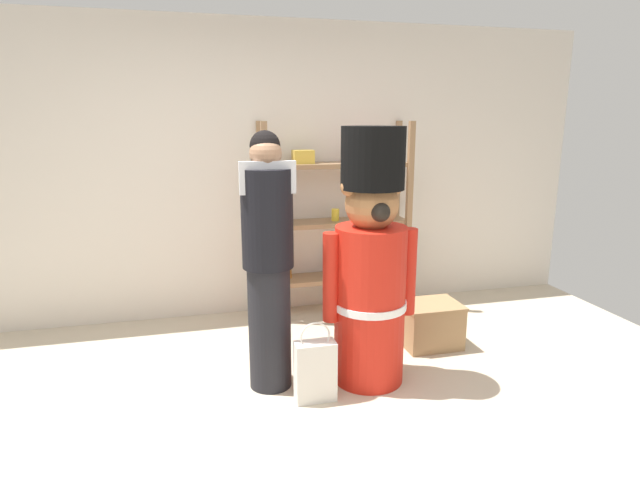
% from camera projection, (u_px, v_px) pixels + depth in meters
% --- Properties ---
extents(ground_plane, '(6.40, 6.40, 0.00)m').
position_uv_depth(ground_plane, '(305.00, 444.00, 2.89)').
color(ground_plane, beige).
extents(back_wall, '(6.40, 0.12, 2.60)m').
position_uv_depth(back_wall, '(250.00, 171.00, 4.67)').
color(back_wall, silver).
rests_on(back_wall, ground_plane).
extents(merchandise_shelf, '(1.36, 0.35, 1.74)m').
position_uv_depth(merchandise_shelf, '(335.00, 218.00, 4.73)').
color(merchandise_shelf, '#93704C').
rests_on(merchandise_shelf, ground_plane).
extents(teddy_bear_guard, '(0.65, 0.49, 1.72)m').
position_uv_depth(teddy_bear_guard, '(370.00, 267.00, 3.43)').
color(teddy_bear_guard, red).
rests_on(teddy_bear_guard, ground_plane).
extents(person_shopper, '(0.35, 0.33, 1.69)m').
position_uv_depth(person_shopper, '(268.00, 260.00, 3.33)').
color(person_shopper, black).
rests_on(person_shopper, ground_plane).
extents(shopping_bag, '(0.26, 0.13, 0.53)m').
position_uv_depth(shopping_bag, '(315.00, 370.00, 3.30)').
color(shopping_bag, silver).
rests_on(shopping_bag, ground_plane).
extents(display_crate, '(0.46, 0.37, 0.35)m').
position_uv_depth(display_crate, '(430.00, 324.00, 4.11)').
color(display_crate, '#9E7A51').
rests_on(display_crate, ground_plane).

